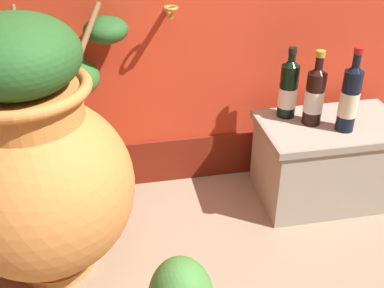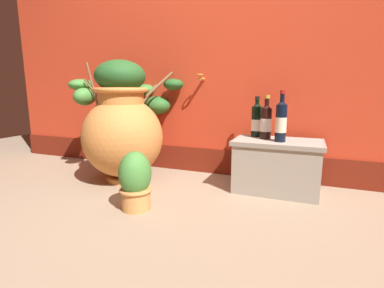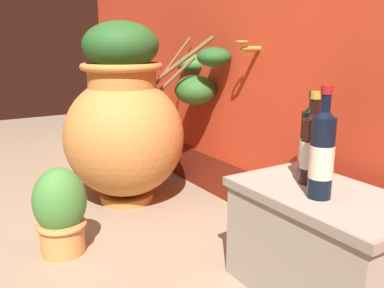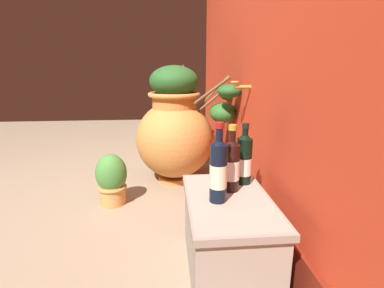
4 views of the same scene
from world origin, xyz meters
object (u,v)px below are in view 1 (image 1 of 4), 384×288
wine_bottle_left (350,97)px  wine_bottle_middle (288,88)px  wine_bottle_right (315,94)px  terracotta_urn (36,161)px

wine_bottle_left → wine_bottle_middle: size_ratio=1.14×
wine_bottle_left → wine_bottle_right: wine_bottle_left is taller
wine_bottle_left → terracotta_urn: bearing=-173.8°
terracotta_urn → wine_bottle_left: size_ratio=2.74×
wine_bottle_middle → wine_bottle_right: size_ratio=0.97×
terracotta_urn → wine_bottle_left: (1.16, 0.13, 0.07)m
terracotta_urn → wine_bottle_left: bearing=6.2°
wine_bottle_left → wine_bottle_right: (-0.11, 0.08, -0.02)m
terracotta_urn → wine_bottle_middle: bearing=16.2°
terracotta_urn → wine_bottle_right: (1.06, 0.20, 0.06)m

